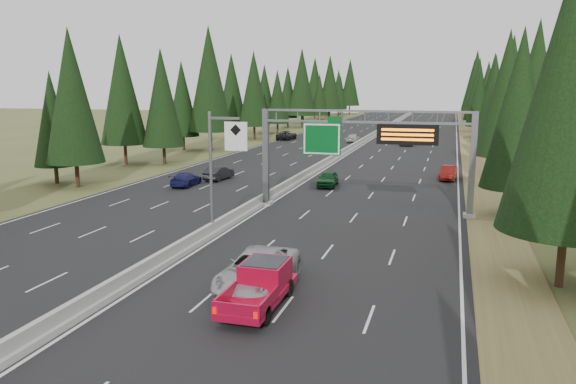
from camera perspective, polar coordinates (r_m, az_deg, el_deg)
The scene contains 19 objects.
road at distance 89.34m, azimuth 6.80°, elevation 4.45°, with size 32.00×260.00×0.08m, color black.
shoulder_right at distance 88.18m, azimuth 18.30°, elevation 3.90°, with size 3.60×260.00×0.06m, color olive.
shoulder_left at distance 93.92m, azimuth -4.01°, elevation 4.80°, with size 3.60×260.00×0.06m, color #4A5728.
median_barrier at distance 89.30m, azimuth 6.80°, elevation 4.69°, with size 0.70×260.00×0.85m.
sign_gantry at distance 43.09m, azimuth 8.58°, elevation 4.76°, with size 16.75×0.98×7.80m.
hov_sign_pole at distance 35.82m, azimuth -7.03°, elevation 2.73°, with size 2.80×0.50×8.00m.
tree_row_right at distance 82.19m, azimuth 21.89°, elevation 9.80°, with size 11.85×238.41×18.90m.
tree_row_left at distance 89.72m, azimuth -7.88°, elevation 10.53°, with size 11.95×240.01×18.99m.
silver_minivan at distance 27.20m, azimuth -3.08°, elevation -7.92°, with size 2.93×6.35×1.77m, color #A9A9AD.
red_pickup at distance 25.26m, azimuth -2.65°, elevation -9.07°, with size 2.03×5.67×1.85m.
car_ahead_green at distance 54.62m, azimuth 4.07°, elevation 1.38°, with size 1.74×4.34×1.48m, color #124F20.
car_ahead_dkred at distance 60.57m, azimuth 15.99°, elevation 1.89°, with size 1.52×4.37×1.44m, color maroon.
car_ahead_dkgrey at distance 94.74m, azimuth 12.06°, elevation 5.15°, with size 2.22×5.46×1.59m, color black.
car_ahead_white at distance 107.00m, azimuth 12.20°, elevation 5.70°, with size 2.32×5.03×1.40m, color silver.
car_ahead_far at distance 129.62m, azimuth 11.09°, elevation 6.63°, with size 1.92×4.77×1.63m, color #232326.
car_onc_near at distance 58.61m, azimuth -7.05°, elevation 1.92°, with size 1.49×4.27×1.41m, color black.
car_onc_blue at distance 55.50m, azimuth -10.34°, elevation 1.29°, with size 1.84×4.52×1.31m, color navy.
car_onc_white at distance 98.19m, azimuth 6.66°, elevation 5.48°, with size 1.79×4.45×1.52m, color #B4B4B4.
car_onc_far at distance 102.65m, azimuth -0.14°, elevation 5.79°, with size 2.57×5.58×1.55m, color black.
Camera 1 is at (14.69, -7.60, 9.64)m, focal length 35.00 mm.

